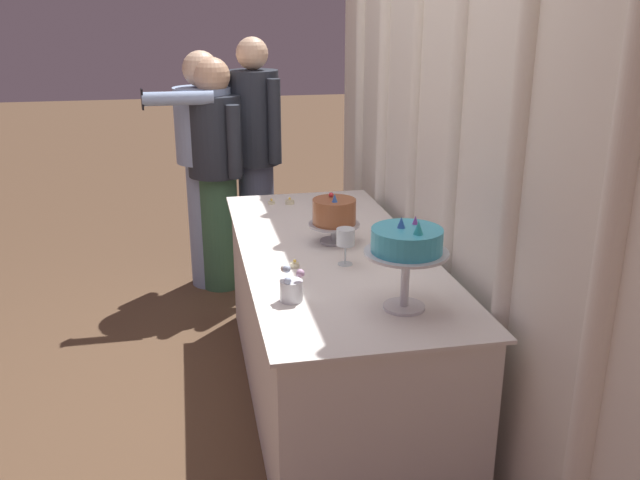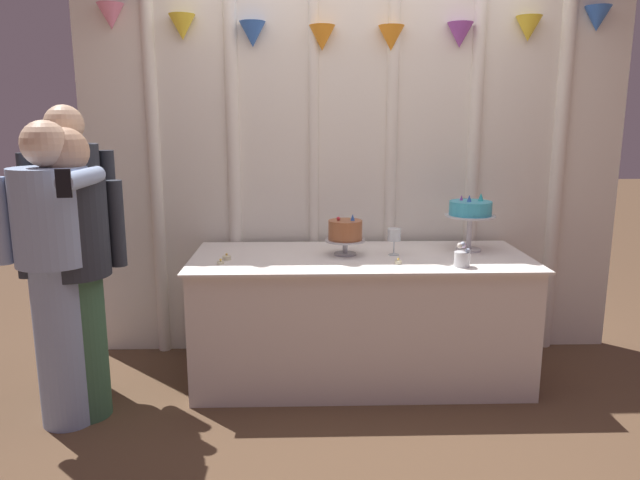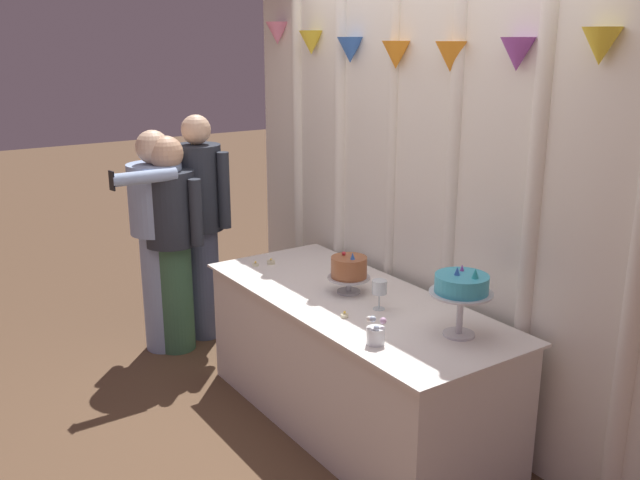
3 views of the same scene
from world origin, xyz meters
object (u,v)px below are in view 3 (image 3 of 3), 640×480
at_px(cake_display_nearleft, 349,269).
at_px(flower_vase, 376,334).
at_px(wine_glass, 379,288).
at_px(tealight_near_left, 271,262).
at_px(guest_man_pink_jacket, 171,238).
at_px(guest_girl_blue_dress, 158,234).
at_px(tealight_near_right, 345,315).
at_px(cake_table, 353,361).
at_px(guest_man_dark_suit, 200,219).
at_px(cake_display_nearright, 462,288).
at_px(tealight_far_left, 255,264).

distance_m(cake_display_nearleft, flower_vase, 0.70).
distance_m(wine_glass, tealight_near_left, 1.00).
bearing_deg(guest_man_pink_jacket, guest_girl_blue_dress, -134.53).
height_order(tealight_near_left, guest_man_pink_jacket, guest_man_pink_jacket).
distance_m(cake_display_nearleft, tealight_near_left, 0.72).
bearing_deg(tealight_near_right, cake_table, 133.22).
bearing_deg(cake_table, guest_man_dark_suit, -173.75).
relative_size(flower_vase, tealight_near_left, 2.79).
distance_m(cake_display_nearright, wine_glass, 0.51).
distance_m(cake_table, flower_vase, 0.75).
bearing_deg(tealight_far_left, cake_table, 12.24).
relative_size(cake_table, wine_glass, 12.41).
height_order(cake_display_nearright, flower_vase, cake_display_nearright).
distance_m(tealight_near_right, guest_man_dark_suit, 1.82).
bearing_deg(tealight_near_right, tealight_far_left, 178.26).
distance_m(cake_display_nearleft, tealight_near_right, 0.39).
relative_size(cake_table, flower_vase, 13.98).
xyz_separation_m(guest_man_dark_suit, guest_man_pink_jacket, (0.10, -0.27, -0.07)).
bearing_deg(cake_display_nearleft, guest_girl_blue_dress, -160.01).
bearing_deg(guest_girl_blue_dress, guest_man_dark_suit, 95.25).
xyz_separation_m(cake_table, guest_man_pink_jacket, (-1.52, -0.45, 0.45)).
bearing_deg(tealight_far_left, guest_man_pink_jacket, -159.10).
bearing_deg(tealight_far_left, flower_vase, -4.23).
height_order(tealight_far_left, guest_girl_blue_dress, guest_girl_blue_dress).
xyz_separation_m(cake_table, guest_girl_blue_dress, (-1.59, -0.52, 0.47)).
relative_size(cake_table, guest_man_dark_suit, 1.22).
bearing_deg(guest_girl_blue_dress, cake_display_nearleft, 19.99).
xyz_separation_m(cake_display_nearright, wine_glass, (-0.48, -0.11, -0.13)).
height_order(cake_table, tealight_near_left, tealight_near_left).
bearing_deg(tealight_near_left, guest_man_pink_jacket, -153.02).
bearing_deg(guest_man_pink_jacket, cake_table, 16.38).
bearing_deg(guest_girl_blue_dress, tealight_near_left, 28.92).
bearing_deg(guest_man_pink_jacket, cake_display_nearleft, 18.39).
relative_size(cake_display_nearleft, flower_vase, 1.73).
height_order(tealight_near_left, guest_man_dark_suit, guest_man_dark_suit).
relative_size(wine_glass, tealight_far_left, 4.02).
xyz_separation_m(tealight_near_left, tealight_near_right, (0.98, -0.13, -0.00)).
relative_size(tealight_near_right, guest_girl_blue_dress, 0.02).
xyz_separation_m(cake_table, flower_vase, (0.54, -0.28, 0.44)).
distance_m(wine_glass, guest_man_pink_jacket, 1.78).
bearing_deg(flower_vase, tealight_near_left, 171.39).
height_order(cake_table, guest_man_pink_jacket, guest_man_pink_jacket).
bearing_deg(guest_man_dark_suit, guest_girl_blue_dress, -84.75).
relative_size(wine_glass, tealight_near_left, 3.15).
distance_m(tealight_far_left, guest_girl_blue_dress, 0.85).
bearing_deg(cake_display_nearleft, cake_table, -17.67).
bearing_deg(cake_display_nearleft, tealight_near_left, -171.59).
bearing_deg(tealight_near_right, cake_display_nearright, 33.81).
bearing_deg(guest_man_dark_suit, cake_table, 6.25).
xyz_separation_m(cake_display_nearright, guest_man_pink_jacket, (-2.21, -0.57, -0.19)).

